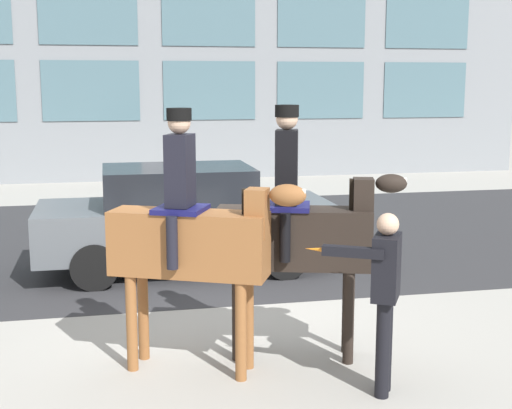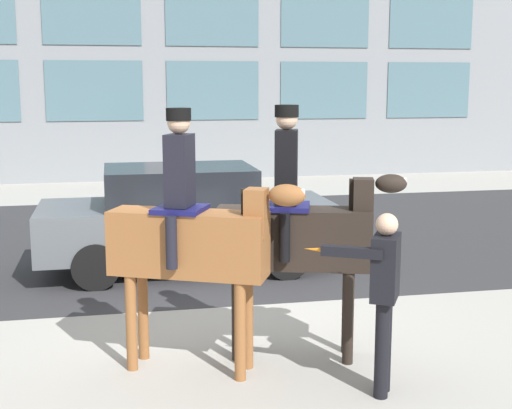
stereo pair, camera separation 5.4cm
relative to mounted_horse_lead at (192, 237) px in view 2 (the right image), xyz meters
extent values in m
plane|color=#9E9B93|center=(0.57, 1.41, -1.35)|extent=(80.00, 80.00, 0.00)
cube|color=#2D2D30|center=(0.57, 6.16, -1.35)|extent=(23.20, 8.50, 0.01)
cube|color=slate|center=(-1.14, 14.24, 1.26)|extent=(2.72, 0.02, 1.70)
cube|color=slate|center=(2.27, 14.24, 1.26)|extent=(2.72, 0.02, 1.70)
cube|color=slate|center=(5.67, 14.24, 1.26)|extent=(2.72, 0.02, 1.70)
cube|color=slate|center=(9.07, 14.24, 1.26)|extent=(2.72, 0.02, 1.70)
cube|color=slate|center=(-1.14, 14.24, 3.38)|extent=(2.72, 0.02, 1.70)
cube|color=slate|center=(2.27, 14.24, 3.38)|extent=(2.72, 0.02, 1.70)
cube|color=slate|center=(5.67, 14.24, 3.38)|extent=(2.72, 0.02, 1.70)
cube|color=slate|center=(9.07, 14.24, 3.38)|extent=(2.72, 0.02, 1.70)
cube|color=brown|center=(-0.03, 0.01, -0.06)|extent=(1.59, 1.05, 0.63)
cylinder|color=brown|center=(0.54, -0.08, -0.87)|extent=(0.11, 0.11, 0.97)
cylinder|color=brown|center=(0.41, -0.36, -0.87)|extent=(0.11, 0.11, 0.97)
cylinder|color=brown|center=(-0.47, 0.39, -0.87)|extent=(0.11, 0.11, 0.97)
cylinder|color=brown|center=(-0.60, 0.11, -0.87)|extent=(0.11, 0.11, 0.97)
cube|color=brown|center=(0.59, -0.27, 0.27)|extent=(0.28, 0.30, 0.47)
cube|color=black|center=(0.48, -0.22, 0.29)|extent=(0.07, 0.09, 0.42)
ellipsoid|color=brown|center=(0.86, -0.39, 0.45)|extent=(0.40, 0.33, 0.21)
cube|color=silver|center=(0.95, -0.44, 0.47)|extent=(0.14, 0.10, 0.08)
cylinder|color=black|center=(-0.77, 0.35, -0.17)|extent=(0.09, 0.09, 0.55)
cube|color=#14144C|center=(-0.10, 0.05, 0.27)|extent=(0.62, 0.63, 0.05)
cube|color=black|center=(-0.10, 0.05, 0.65)|extent=(0.33, 0.38, 0.70)
sphere|color=#D1A889|center=(-0.10, 0.05, 1.11)|extent=(0.22, 0.22, 0.22)
cylinder|color=black|center=(-0.10, 0.05, 1.19)|extent=(0.24, 0.24, 0.12)
cylinder|color=black|center=(0.01, 0.29, 0.00)|extent=(0.11, 0.11, 0.51)
cylinder|color=black|center=(-0.21, -0.20, 0.00)|extent=(0.11, 0.11, 0.51)
cube|color=black|center=(1.06, 0.14, -0.08)|extent=(1.64, 0.88, 0.61)
cylinder|color=black|center=(1.65, 0.12, -0.87)|extent=(0.11, 0.11, 0.96)
cylinder|color=black|center=(1.56, -0.17, -0.87)|extent=(0.11, 0.11, 0.96)
cylinder|color=black|center=(0.56, 0.45, -0.87)|extent=(0.11, 0.11, 0.96)
cylinder|color=black|center=(0.47, 0.15, -0.87)|extent=(0.11, 0.11, 0.96)
cube|color=black|center=(1.73, -0.06, 0.27)|extent=(0.26, 0.29, 0.53)
cube|color=black|center=(1.61, -0.03, 0.29)|extent=(0.06, 0.09, 0.48)
ellipsoid|color=black|center=(1.99, -0.14, 0.49)|extent=(0.36, 0.28, 0.19)
cube|color=silver|center=(2.08, -0.17, 0.51)|extent=(0.12, 0.08, 0.08)
cylinder|color=black|center=(0.27, 0.38, -0.19)|extent=(0.09, 0.09, 0.55)
cube|color=#14144C|center=(0.99, 0.16, 0.24)|extent=(0.59, 0.60, 0.05)
cube|color=black|center=(0.99, 0.16, 0.65)|extent=(0.30, 0.37, 0.75)
sphere|color=#D1A889|center=(0.99, 0.16, 1.13)|extent=(0.22, 0.22, 0.22)
cylinder|color=black|center=(0.99, 0.16, 1.21)|extent=(0.24, 0.24, 0.12)
cylinder|color=black|center=(1.06, 0.42, -0.02)|extent=(0.11, 0.11, 0.49)
cylinder|color=black|center=(0.91, -0.10, -0.02)|extent=(0.11, 0.11, 0.49)
cylinder|color=black|center=(1.60, -1.00, -0.90)|extent=(0.13, 0.13, 0.91)
cylinder|color=black|center=(1.68, -0.86, -0.90)|extent=(0.13, 0.13, 0.91)
cube|color=black|center=(1.64, -0.93, -0.15)|extent=(0.39, 0.46, 0.59)
sphere|color=#D1A889|center=(1.64, -0.93, 0.24)|extent=(0.20, 0.20, 0.20)
cube|color=black|center=(1.31, -0.95, 0.01)|extent=(0.52, 0.35, 0.09)
cone|color=orange|center=(1.01, -0.78, 0.01)|extent=(0.18, 0.13, 0.04)
cube|color=#51565B|center=(0.36, 3.86, -0.67)|extent=(4.40, 1.77, 0.71)
cube|color=black|center=(0.25, 3.86, -0.04)|extent=(2.20, 1.55, 0.56)
cylinder|color=black|center=(1.73, 3.05, -1.02)|extent=(0.66, 0.21, 0.66)
cylinder|color=black|center=(1.73, 4.67, -1.02)|extent=(0.66, 0.21, 0.66)
cylinder|color=black|center=(-1.00, 3.05, -1.02)|extent=(0.66, 0.21, 0.66)
cylinder|color=black|center=(-1.00, 4.67, -1.02)|extent=(0.66, 0.21, 0.66)
camera|label=1|loc=(-0.80, -6.76, 1.49)|focal=50.00mm
camera|label=2|loc=(-0.74, -6.77, 1.49)|focal=50.00mm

